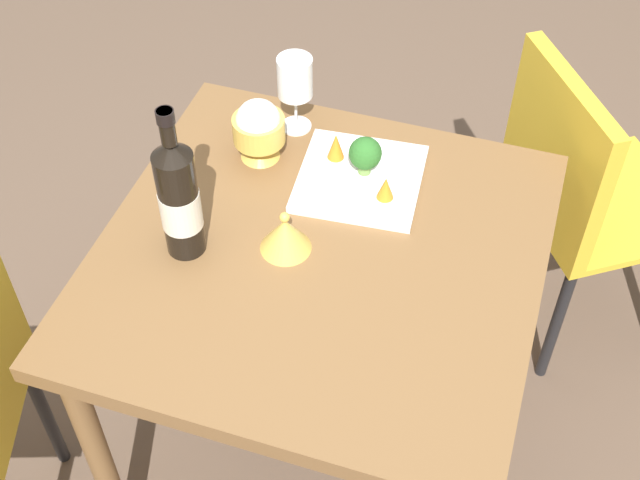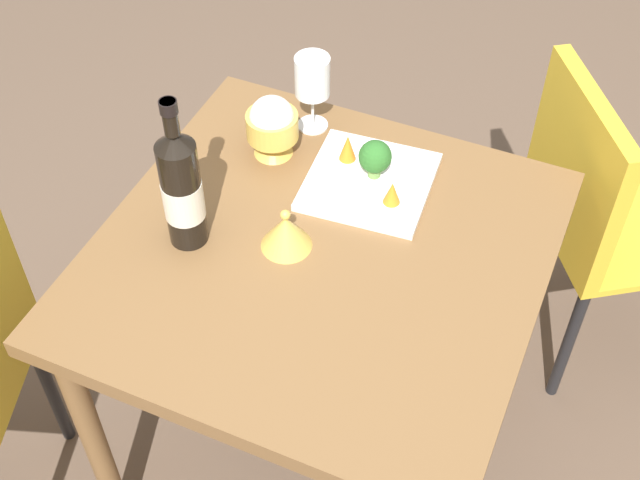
{
  "view_description": "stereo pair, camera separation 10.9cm",
  "coord_description": "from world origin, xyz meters",
  "px_view_note": "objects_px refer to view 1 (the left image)",
  "views": [
    {
      "loc": [
        0.34,
        -1.05,
        1.97
      ],
      "look_at": [
        0.0,
        0.0,
        0.77
      ],
      "focal_mm": 48.23,
      "sensor_mm": 36.0,
      "label": 1
    },
    {
      "loc": [
        0.44,
        -1.01,
        1.97
      ],
      "look_at": [
        0.0,
        0.0,
        0.77
      ],
      "focal_mm": 48.23,
      "sensor_mm": 36.0,
      "label": 2
    }
  ],
  "objects_px": {
    "wine_glass": "(295,79)",
    "serving_plate": "(360,179)",
    "wine_bottle": "(179,198)",
    "carrot_garnish_left": "(336,146)",
    "broccoli_floret": "(365,154)",
    "rice_bowl_lid": "(285,234)",
    "carrot_garnish_right": "(386,188)",
    "rice_bowl": "(259,129)",
    "chair_by_wall": "(575,185)"
  },
  "relations": [
    {
      "from": "chair_by_wall",
      "to": "rice_bowl",
      "type": "relative_size",
      "value": 6.0
    },
    {
      "from": "wine_bottle",
      "to": "carrot_garnish_left",
      "type": "relative_size",
      "value": 5.45
    },
    {
      "from": "wine_bottle",
      "to": "chair_by_wall",
      "type": "bearing_deg",
      "value": 42.32
    },
    {
      "from": "wine_bottle",
      "to": "carrot_garnish_right",
      "type": "distance_m",
      "value": 0.42
    },
    {
      "from": "chair_by_wall",
      "to": "wine_bottle",
      "type": "distance_m",
      "value": 1.02
    },
    {
      "from": "broccoli_floret",
      "to": "carrot_garnish_right",
      "type": "distance_m",
      "value": 0.09
    },
    {
      "from": "wine_bottle",
      "to": "wine_glass",
      "type": "bearing_deg",
      "value": 78.47
    },
    {
      "from": "wine_bottle",
      "to": "rice_bowl",
      "type": "distance_m",
      "value": 0.3
    },
    {
      "from": "rice_bowl_lid",
      "to": "carrot_garnish_right",
      "type": "distance_m",
      "value": 0.23
    },
    {
      "from": "rice_bowl",
      "to": "wine_glass",
      "type": "bearing_deg",
      "value": 70.29
    },
    {
      "from": "chair_by_wall",
      "to": "wine_bottle",
      "type": "height_order",
      "value": "wine_bottle"
    },
    {
      "from": "chair_by_wall",
      "to": "wine_bottle",
      "type": "bearing_deg",
      "value": -81.88
    },
    {
      "from": "wine_glass",
      "to": "rice_bowl",
      "type": "bearing_deg",
      "value": -109.71
    },
    {
      "from": "wine_bottle",
      "to": "rice_bowl_lid",
      "type": "distance_m",
      "value": 0.21
    },
    {
      "from": "chair_by_wall",
      "to": "broccoli_floret",
      "type": "xyz_separation_m",
      "value": [
        -0.44,
        -0.35,
        0.28
      ]
    },
    {
      "from": "chair_by_wall",
      "to": "rice_bowl",
      "type": "height_order",
      "value": "rice_bowl"
    },
    {
      "from": "wine_bottle",
      "to": "rice_bowl",
      "type": "height_order",
      "value": "wine_bottle"
    },
    {
      "from": "rice_bowl_lid",
      "to": "wine_bottle",
      "type": "bearing_deg",
      "value": -162.57
    },
    {
      "from": "carrot_garnish_right",
      "to": "carrot_garnish_left",
      "type": "bearing_deg",
      "value": 146.82
    },
    {
      "from": "chair_by_wall",
      "to": "wine_glass",
      "type": "xyz_separation_m",
      "value": [
        -0.63,
        -0.24,
        0.34
      ]
    },
    {
      "from": "wine_bottle",
      "to": "carrot_garnish_right",
      "type": "xyz_separation_m",
      "value": [
        0.33,
        0.23,
        -0.09
      ]
    },
    {
      "from": "chair_by_wall",
      "to": "rice_bowl_lid",
      "type": "relative_size",
      "value": 8.5
    },
    {
      "from": "wine_glass",
      "to": "rice_bowl_lid",
      "type": "distance_m",
      "value": 0.37
    },
    {
      "from": "broccoli_floret",
      "to": "rice_bowl_lid",
      "type": "bearing_deg",
      "value": -110.73
    },
    {
      "from": "chair_by_wall",
      "to": "carrot_garnish_left",
      "type": "xyz_separation_m",
      "value": [
        -0.51,
        -0.33,
        0.26
      ]
    },
    {
      "from": "rice_bowl_lid",
      "to": "carrot_garnish_left",
      "type": "distance_m",
      "value": 0.26
    },
    {
      "from": "wine_glass",
      "to": "serving_plate",
      "type": "bearing_deg",
      "value": -34.57
    },
    {
      "from": "wine_glass",
      "to": "carrot_garnish_left",
      "type": "bearing_deg",
      "value": -36.11
    },
    {
      "from": "broccoli_floret",
      "to": "carrot_garnish_right",
      "type": "xyz_separation_m",
      "value": [
        0.06,
        -0.06,
        -0.02
      ]
    },
    {
      "from": "broccoli_floret",
      "to": "carrot_garnish_left",
      "type": "relative_size",
      "value": 1.41
    },
    {
      "from": "serving_plate",
      "to": "carrot_garnish_left",
      "type": "height_order",
      "value": "carrot_garnish_left"
    },
    {
      "from": "broccoli_floret",
      "to": "carrot_garnish_right",
      "type": "relative_size",
      "value": 1.68
    },
    {
      "from": "wine_glass",
      "to": "rice_bowl",
      "type": "height_order",
      "value": "wine_glass"
    },
    {
      "from": "serving_plate",
      "to": "broccoli_floret",
      "type": "relative_size",
      "value": 3.14
    },
    {
      "from": "wine_bottle",
      "to": "rice_bowl",
      "type": "bearing_deg",
      "value": 81.85
    },
    {
      "from": "rice_bowl_lid",
      "to": "serving_plate",
      "type": "distance_m",
      "value": 0.24
    },
    {
      "from": "chair_by_wall",
      "to": "rice_bowl_lid",
      "type": "height_order",
      "value": "chair_by_wall"
    },
    {
      "from": "rice_bowl_lid",
      "to": "carrot_garnish_right",
      "type": "height_order",
      "value": "rice_bowl_lid"
    },
    {
      "from": "wine_bottle",
      "to": "rice_bowl_lid",
      "type": "bearing_deg",
      "value": 17.43
    },
    {
      "from": "broccoli_floret",
      "to": "carrot_garnish_left",
      "type": "distance_m",
      "value": 0.08
    },
    {
      "from": "serving_plate",
      "to": "carrot_garnish_right",
      "type": "distance_m",
      "value": 0.09
    },
    {
      "from": "broccoli_floret",
      "to": "wine_glass",
      "type": "bearing_deg",
      "value": 149.14
    },
    {
      "from": "rice_bowl_lid",
      "to": "carrot_garnish_left",
      "type": "height_order",
      "value": "rice_bowl_lid"
    },
    {
      "from": "carrot_garnish_right",
      "to": "chair_by_wall",
      "type": "bearing_deg",
      "value": 47.4
    },
    {
      "from": "wine_glass",
      "to": "rice_bowl",
      "type": "relative_size",
      "value": 1.26
    },
    {
      "from": "carrot_garnish_left",
      "to": "carrot_garnish_right",
      "type": "relative_size",
      "value": 1.2
    },
    {
      "from": "carrot_garnish_left",
      "to": "carrot_garnish_right",
      "type": "bearing_deg",
      "value": -33.18
    },
    {
      "from": "carrot_garnish_right",
      "to": "serving_plate",
      "type": "bearing_deg",
      "value": 145.3
    },
    {
      "from": "rice_bowl",
      "to": "carrot_garnish_left",
      "type": "bearing_deg",
      "value": 10.12
    },
    {
      "from": "wine_bottle",
      "to": "carrot_garnish_left",
      "type": "height_order",
      "value": "wine_bottle"
    }
  ]
}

